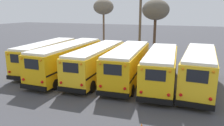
% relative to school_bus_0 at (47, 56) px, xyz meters
% --- Properties ---
extents(ground_plane, '(160.00, 160.00, 0.00)m').
position_rel_school_bus_0_xyz_m(ground_plane, '(7.66, -0.43, -1.71)').
color(ground_plane, '#424247').
extents(school_bus_0, '(2.92, 9.51, 3.12)m').
position_rel_school_bus_0_xyz_m(school_bus_0, '(0.00, 0.00, 0.00)').
color(school_bus_0, yellow).
rests_on(school_bus_0, ground).
extents(school_bus_1, '(2.67, 10.73, 3.21)m').
position_rel_school_bus_0_xyz_m(school_bus_1, '(3.06, -0.73, 0.03)').
color(school_bus_1, '#EAAA0F').
rests_on(school_bus_1, ground).
extents(school_bus_2, '(2.64, 10.48, 3.07)m').
position_rel_school_bus_0_xyz_m(school_bus_2, '(6.13, -0.41, -0.03)').
color(school_bus_2, yellow).
rests_on(school_bus_2, ground).
extents(school_bus_3, '(3.02, 9.94, 3.16)m').
position_rel_school_bus_0_xyz_m(school_bus_3, '(9.19, -0.40, 0.00)').
color(school_bus_3, '#EAAA0F').
rests_on(school_bus_3, ground).
extents(school_bus_4, '(3.02, 9.66, 3.09)m').
position_rel_school_bus_0_xyz_m(school_bus_4, '(12.26, -0.70, -0.02)').
color(school_bus_4, yellow).
rests_on(school_bus_4, ground).
extents(school_bus_5, '(2.90, 9.47, 3.27)m').
position_rel_school_bus_0_xyz_m(school_bus_5, '(15.32, -0.55, 0.06)').
color(school_bus_5, yellow).
rests_on(school_bus_5, ground).
extents(utility_pole, '(1.80, 0.34, 9.03)m').
position_rel_school_bus_0_xyz_m(utility_pole, '(7.76, 10.45, 2.92)').
color(utility_pole, brown).
rests_on(utility_pole, ground).
extents(bare_tree_0, '(3.53, 3.53, 8.38)m').
position_rel_school_bus_0_xyz_m(bare_tree_0, '(-0.37, 17.13, 5.27)').
color(bare_tree_0, brown).
rests_on(bare_tree_0, ground).
extents(bare_tree_1, '(4.13, 4.13, 8.10)m').
position_rel_school_bus_0_xyz_m(bare_tree_1, '(9.06, 15.10, 4.77)').
color(bare_tree_1, '#473323').
rests_on(bare_tree_1, ground).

